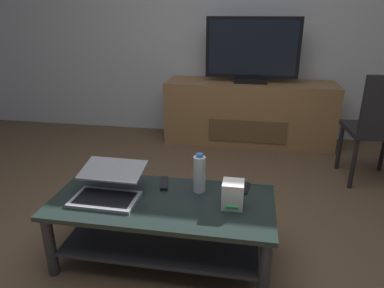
# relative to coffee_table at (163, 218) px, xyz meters

# --- Properties ---
(ground_plane) EXTENTS (7.68, 7.68, 0.00)m
(ground_plane) POSITION_rel_coffee_table_xyz_m (0.14, -0.04, -0.27)
(ground_plane) COLOR brown
(back_wall) EXTENTS (6.40, 0.12, 2.80)m
(back_wall) POSITION_rel_coffee_table_xyz_m (0.14, 2.38, 1.13)
(back_wall) COLOR silver
(back_wall) RESTS_ON ground
(coffee_table) EXTENTS (1.24, 0.57, 0.39)m
(coffee_table) POSITION_rel_coffee_table_xyz_m (0.00, 0.00, 0.00)
(coffee_table) COLOR black
(coffee_table) RESTS_ON ground
(media_cabinet) EXTENTS (1.78, 0.50, 0.67)m
(media_cabinet) POSITION_rel_coffee_table_xyz_m (0.43, 2.06, 0.07)
(media_cabinet) COLOR olive
(media_cabinet) RESTS_ON ground
(television) EXTENTS (0.95, 0.20, 0.65)m
(television) POSITION_rel_coffee_table_xyz_m (0.43, 2.04, 0.71)
(television) COLOR black
(television) RESTS_ON media_cabinet
(dining_chair) EXTENTS (0.47, 0.47, 0.93)m
(dining_chair) POSITION_rel_coffee_table_xyz_m (1.48, 1.23, 0.25)
(dining_chair) COLOR black
(dining_chair) RESTS_ON ground
(laptop) EXTENTS (0.37, 0.36, 0.15)m
(laptop) POSITION_rel_coffee_table_xyz_m (-0.31, -0.01, 0.18)
(laptop) COLOR gray
(laptop) RESTS_ON coffee_table
(router_box) EXTENTS (0.11, 0.12, 0.15)m
(router_box) POSITION_rel_coffee_table_xyz_m (0.39, 0.00, 0.19)
(router_box) COLOR white
(router_box) RESTS_ON coffee_table
(water_bottle_near) EXTENTS (0.07, 0.07, 0.24)m
(water_bottle_near) POSITION_rel_coffee_table_xyz_m (0.19, 0.14, 0.23)
(water_bottle_near) COLOR silver
(water_bottle_near) RESTS_ON coffee_table
(cell_phone) EXTENTS (0.08, 0.15, 0.01)m
(cell_phone) POSITION_rel_coffee_table_xyz_m (0.44, 0.21, 0.12)
(cell_phone) COLOR black
(cell_phone) RESTS_ON coffee_table
(tv_remote) EXTENTS (0.08, 0.17, 0.02)m
(tv_remote) POSITION_rel_coffee_table_xyz_m (-0.03, 0.18, 0.13)
(tv_remote) COLOR black
(tv_remote) RESTS_ON coffee_table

